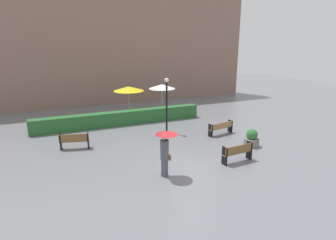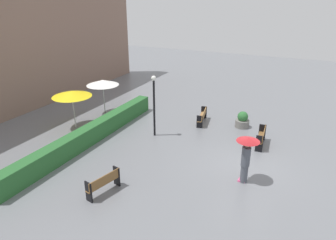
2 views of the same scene
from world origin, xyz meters
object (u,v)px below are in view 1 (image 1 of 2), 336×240
at_px(bench_far_right, 221,127).
at_px(lamp_post, 167,99).
at_px(bench_far_left, 74,140).
at_px(planter_pot, 252,139).
at_px(bench_near_right, 238,152).
at_px(patio_umbrella_white, 162,86).
at_px(pedestrian_with_umbrella, 165,147).
at_px(patio_umbrella_yellow, 129,89).

bearing_deg(bench_far_right, lamp_post, 148.05).
height_order(bench_far_left, planter_pot, planter_pot).
distance_m(planter_pot, lamp_post, 5.83).
height_order(bench_far_left, lamp_post, lamp_post).
relative_size(bench_near_right, patio_umbrella_white, 0.71).
bearing_deg(pedestrian_with_umbrella, bench_near_right, -0.63).
height_order(lamp_post, patio_umbrella_yellow, lamp_post).
distance_m(bench_far_right, planter_pot, 2.50).
xyz_separation_m(bench_far_left, pedestrian_with_umbrella, (3.43, -5.01, 0.86)).
height_order(bench_far_right, bench_far_left, bench_far_left).
relative_size(pedestrian_with_umbrella, patio_umbrella_white, 0.88).
bearing_deg(bench_far_left, patio_umbrella_white, 36.57).
bearing_deg(patio_umbrella_white, bench_far_left, -143.43).
distance_m(lamp_post, patio_umbrella_white, 5.03).
xyz_separation_m(planter_pot, patio_umbrella_yellow, (-4.60, 9.31, 1.77)).
distance_m(bench_far_right, bench_near_right, 4.32).
bearing_deg(bench_near_right, bench_far_left, 145.35).
height_order(bench_far_left, pedestrian_with_umbrella, pedestrian_with_umbrella).
bearing_deg(lamp_post, bench_far_left, -172.15).
xyz_separation_m(planter_pot, patio_umbrella_white, (-1.86, 9.11, 1.79)).
xyz_separation_m(bench_near_right, planter_pot, (2.09, 1.53, -0.11)).
bearing_deg(bench_far_left, pedestrian_with_umbrella, -55.62).
distance_m(pedestrian_with_umbrella, patio_umbrella_white, 11.40).
relative_size(pedestrian_with_umbrella, patio_umbrella_yellow, 0.89).
relative_size(planter_pot, patio_umbrella_yellow, 0.43).
bearing_deg(pedestrian_with_umbrella, planter_pot, 14.01).
xyz_separation_m(bench_near_right, lamp_post, (-1.37, 5.87, 1.67)).
relative_size(bench_far_right, patio_umbrella_white, 0.78).
distance_m(pedestrian_with_umbrella, planter_pot, 6.22).
relative_size(bench_far_left, pedestrian_with_umbrella, 0.77).
relative_size(planter_pot, lamp_post, 0.29).
height_order(bench_far_left, patio_umbrella_white, patio_umbrella_white).
distance_m(lamp_post, patio_umbrella_yellow, 5.10).
relative_size(bench_near_right, planter_pot, 1.69).
xyz_separation_m(pedestrian_with_umbrella, patio_umbrella_yellow, (1.37, 10.80, 0.82)).
bearing_deg(lamp_post, planter_pot, -51.43).
relative_size(bench_far_left, bench_near_right, 0.94).
xyz_separation_m(bench_near_right, patio_umbrella_yellow, (-2.51, 10.84, 1.65)).
bearing_deg(bench_near_right, planter_pot, 36.29).
bearing_deg(patio_umbrella_white, bench_far_right, -78.04).
bearing_deg(bench_near_right, patio_umbrella_white, 88.78).
bearing_deg(bench_far_right, patio_umbrella_yellow, 121.20).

